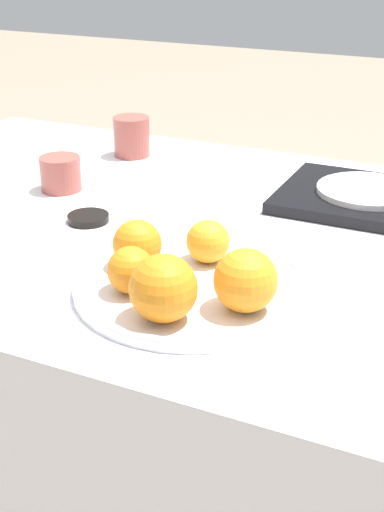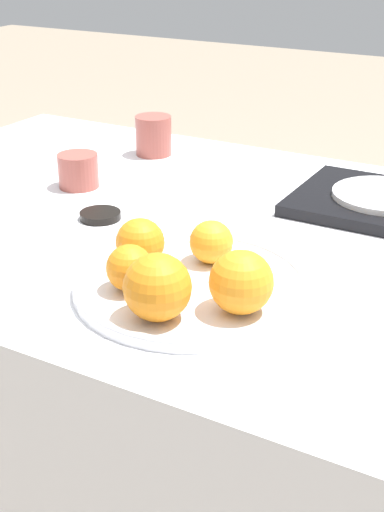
# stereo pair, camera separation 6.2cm
# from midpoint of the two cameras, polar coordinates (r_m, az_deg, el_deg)

# --- Properties ---
(table) EXTENTS (1.49, 0.87, 0.74)m
(table) POSITION_cam_midpoint_polar(r_m,az_deg,el_deg) (1.32, 3.98, -12.72)
(table) COLOR white
(table) RESTS_ON ground_plane
(fruit_platter) EXTENTS (0.31, 0.31, 0.02)m
(fruit_platter) POSITION_cam_midpoint_polar(r_m,az_deg,el_deg) (0.94, 1.89, -2.28)
(fruit_platter) COLOR silver
(fruit_platter) RESTS_ON table
(orange_0) EXTENTS (0.06, 0.06, 0.06)m
(orange_0) POSITION_cam_midpoint_polar(r_m,az_deg,el_deg) (0.91, -3.05, -1.00)
(orange_0) COLOR orange
(orange_0) RESTS_ON fruit_platter
(orange_1) EXTENTS (0.06, 0.06, 0.06)m
(orange_1) POSITION_cam_midpoint_polar(r_m,az_deg,el_deg) (0.98, 3.37, 1.11)
(orange_1) COLOR orange
(orange_1) RESTS_ON fruit_platter
(orange_2) EXTENTS (0.08, 0.08, 0.08)m
(orange_2) POSITION_cam_midpoint_polar(r_m,az_deg,el_deg) (0.86, 6.04, -2.13)
(orange_2) COLOR orange
(orange_2) RESTS_ON fruit_platter
(orange_3) EXTENTS (0.08, 0.08, 0.08)m
(orange_3) POSITION_cam_midpoint_polar(r_m,az_deg,el_deg) (0.84, -0.67, -2.55)
(orange_3) COLOR orange
(orange_3) RESTS_ON fruit_platter
(orange_4) EXTENTS (0.07, 0.07, 0.07)m
(orange_4) POSITION_cam_midpoint_polar(r_m,az_deg,el_deg) (0.97, -2.35, 1.06)
(orange_4) COLOR orange
(orange_4) RESTS_ON fruit_platter
(serving_tray) EXTENTS (0.29, 0.24, 0.02)m
(serving_tray) POSITION_cam_midpoint_polar(r_m,az_deg,el_deg) (1.26, 16.41, 4.04)
(serving_tray) COLOR black
(serving_tray) RESTS_ON table
(side_plate) EXTENTS (0.17, 0.17, 0.01)m
(side_plate) POSITION_cam_midpoint_polar(r_m,az_deg,el_deg) (1.25, 16.49, 4.67)
(side_plate) COLOR white
(side_plate) RESTS_ON serving_tray
(cup_1) EXTENTS (0.07, 0.07, 0.08)m
(cup_1) POSITION_cam_midpoint_polar(r_m,az_deg,el_deg) (1.49, -1.89, 9.60)
(cup_1) COLOR #9E4C42
(cup_1) RESTS_ON table
(cup_2) EXTENTS (0.07, 0.07, 0.06)m
(cup_2) POSITION_cam_midpoint_polar(r_m,az_deg,el_deg) (1.32, -7.75, 6.77)
(cup_2) COLOR #9E4C42
(cup_2) RESTS_ON table
(soy_dish) EXTENTS (0.07, 0.07, 0.01)m
(soy_dish) POSITION_cam_midpoint_polar(r_m,az_deg,el_deg) (1.17, -5.85, 3.23)
(soy_dish) COLOR black
(soy_dish) RESTS_ON table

